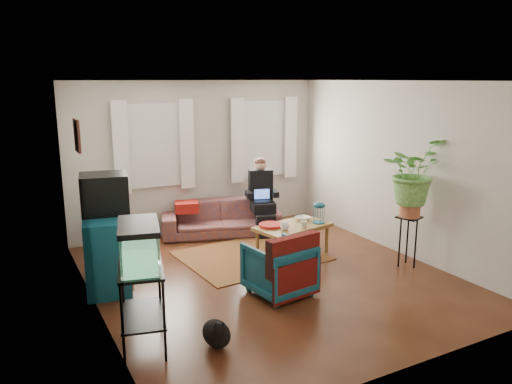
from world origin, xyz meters
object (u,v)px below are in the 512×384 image
aquarium_stand (143,307)px  sofa (221,212)px  coffee_table (293,240)px  side_table (114,233)px  armchair (279,266)px  plant_stand (408,241)px  dresser (107,251)px

aquarium_stand → sofa: bearing=67.8°
aquarium_stand → coffee_table: aquarium_stand is taller
side_table → aquarium_stand: aquarium_stand is taller
armchair → side_table: bearing=-66.4°
side_table → aquarium_stand: 2.90m
armchair → plant_stand: size_ratio=0.99×
sofa → armchair: (-0.35, -2.56, -0.02)m
coffee_table → dresser: bearing=166.3°
sofa → aquarium_stand: 3.72m
dresser → aquarium_stand: size_ratio=1.24×
armchair → plant_stand: bearing=170.7°
sofa → side_table: (-1.84, -0.13, -0.06)m
sofa → aquarium_stand: bearing=-108.7°
sofa → side_table: 1.85m
sofa → side_table: sofa is taller
side_table → plant_stand: size_ratio=0.90×
sofa → aquarium_stand: size_ratio=2.35×
dresser → plant_stand: (3.92, -1.31, -0.11)m
dresser → coffee_table: dresser is taller
plant_stand → aquarium_stand: bearing=-174.3°
coffee_table → armchair: bearing=-139.5°
coffee_table → plant_stand: plant_stand is taller
side_table → dresser: (-0.34, -1.17, 0.14)m
aquarium_stand → armchair: 1.89m
aquarium_stand → armchair: bearing=27.5°
dresser → coffee_table: 2.74m
dresser → armchair: 2.22m
armchair → coffee_table: 1.43m
aquarium_stand → armchair: (1.84, 0.45, -0.06)m
sofa → plant_stand: size_ratio=2.71×
sofa → dresser: size_ratio=1.89×
sofa → coffee_table: size_ratio=1.75×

